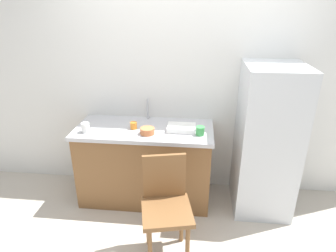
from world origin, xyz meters
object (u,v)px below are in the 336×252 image
at_px(dish_tray, 181,128).
at_px(cup_white, 85,128).
at_px(cup_green, 200,131).
at_px(terracotta_bowl, 147,131).
at_px(refrigerator, 266,141).
at_px(chair, 166,204).
at_px(cup_orange, 134,125).

bearing_deg(dish_tray, cup_white, -171.25).
bearing_deg(cup_green, terracotta_bowl, -176.72).
xyz_separation_m(refrigerator, chair, (-0.92, -0.75, -0.26)).
bearing_deg(cup_green, cup_orange, 173.15).
distance_m(chair, terracotta_bowl, 0.76).
bearing_deg(refrigerator, dish_tray, -179.04).
xyz_separation_m(refrigerator, cup_orange, (-1.33, -0.02, 0.12)).
relative_size(chair, terracotta_bowl, 6.35).
distance_m(dish_tray, cup_green, 0.21).
distance_m(refrigerator, cup_white, 1.79).
bearing_deg(terracotta_bowl, dish_tray, 20.37).
bearing_deg(cup_green, chair, -112.18).
height_order(refrigerator, cup_white, refrigerator).
bearing_deg(cup_orange, refrigerator, 1.07).
height_order(chair, terracotta_bowl, terracotta_bowl).
relative_size(refrigerator, chair, 1.70).
bearing_deg(cup_white, cup_green, 2.70).
distance_m(dish_tray, cup_white, 0.95).
xyz_separation_m(dish_tray, cup_white, (-0.94, -0.14, 0.02)).
bearing_deg(dish_tray, refrigerator, 0.96).
height_order(dish_tray, cup_orange, cup_orange).
height_order(refrigerator, cup_green, refrigerator).
bearing_deg(cup_orange, chair, -60.50).
relative_size(dish_tray, terracotta_bowl, 2.00).
relative_size(chair, cup_orange, 12.53).
bearing_deg(terracotta_bowl, chair, -67.91).
bearing_deg(cup_orange, cup_green, -6.85).
height_order(refrigerator, terracotta_bowl, refrigerator).
xyz_separation_m(cup_white, cup_green, (1.12, 0.05, -0.01)).
xyz_separation_m(chair, cup_white, (-0.86, 0.59, 0.39)).
relative_size(refrigerator, cup_white, 15.55).
bearing_deg(cup_green, cup_white, -177.30).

